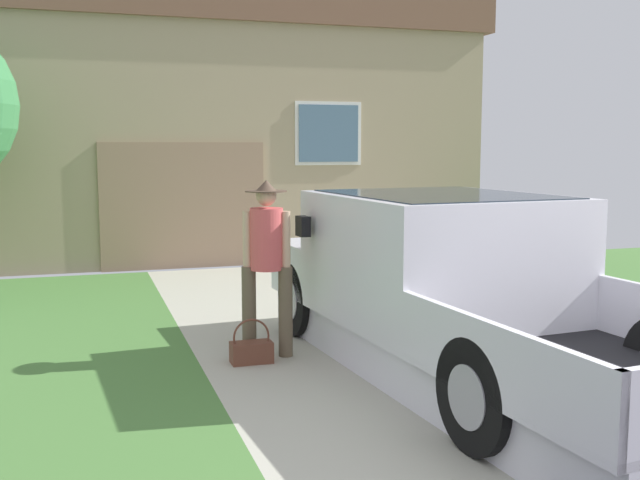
{
  "coord_description": "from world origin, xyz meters",
  "views": [
    {
      "loc": [
        -3.64,
        -3.57,
        2.06
      ],
      "look_at": [
        -1.43,
        3.29,
        1.16
      ],
      "focal_mm": 42.31,
      "sensor_mm": 36.0,
      "label": 1
    }
  ],
  "objects_px": {
    "pickup_truck": "(447,289)",
    "wheeled_trash_bin": "(505,236)",
    "handbag": "(251,350)",
    "person_with_hat": "(267,255)",
    "house_with_garage": "(220,121)"
  },
  "relations": [
    {
      "from": "pickup_truck",
      "to": "wheeled_trash_bin",
      "type": "height_order",
      "value": "pickup_truck"
    },
    {
      "from": "handbag",
      "to": "person_with_hat",
      "type": "bearing_deg",
      "value": 43.65
    },
    {
      "from": "house_with_garage",
      "to": "pickup_truck",
      "type": "bearing_deg",
      "value": -87.21
    },
    {
      "from": "pickup_truck",
      "to": "person_with_hat",
      "type": "distance_m",
      "value": 1.77
    },
    {
      "from": "handbag",
      "to": "wheeled_trash_bin",
      "type": "bearing_deg",
      "value": 38.35
    },
    {
      "from": "person_with_hat",
      "to": "wheeled_trash_bin",
      "type": "bearing_deg",
      "value": 59.91
    },
    {
      "from": "pickup_truck",
      "to": "handbag",
      "type": "relative_size",
      "value": 13.02
    },
    {
      "from": "person_with_hat",
      "to": "handbag",
      "type": "xyz_separation_m",
      "value": [
        -0.21,
        -0.2,
        -0.89
      ]
    },
    {
      "from": "pickup_truck",
      "to": "handbag",
      "type": "height_order",
      "value": "pickup_truck"
    },
    {
      "from": "pickup_truck",
      "to": "wheeled_trash_bin",
      "type": "distance_m",
      "value": 6.08
    },
    {
      "from": "pickup_truck",
      "to": "house_with_garage",
      "type": "bearing_deg",
      "value": 88.57
    },
    {
      "from": "pickup_truck",
      "to": "wheeled_trash_bin",
      "type": "xyz_separation_m",
      "value": [
        3.62,
        4.88,
        -0.18
      ]
    },
    {
      "from": "person_with_hat",
      "to": "pickup_truck",
      "type": "bearing_deg",
      "value": -7.22
    },
    {
      "from": "wheeled_trash_bin",
      "to": "pickup_truck",
      "type": "bearing_deg",
      "value": -126.52
    },
    {
      "from": "pickup_truck",
      "to": "house_with_garage",
      "type": "distance_m",
      "value": 9.39
    }
  ]
}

